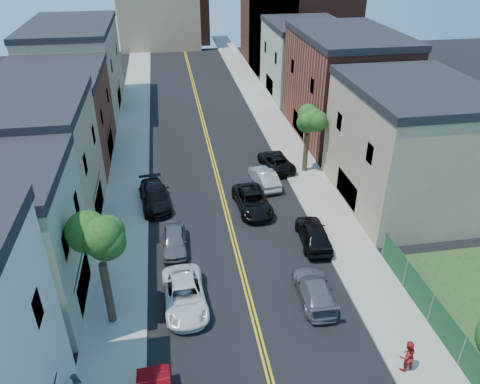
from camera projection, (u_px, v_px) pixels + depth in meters
name	position (u px, v px, depth m)	size (l,w,h in m)	color
sidewalk_left	(131.00, 139.00, 48.27)	(3.20, 100.00, 0.15)	gray
sidewalk_right	(278.00, 129.00, 50.50)	(3.20, 100.00, 0.15)	gray
curb_left	(148.00, 138.00, 48.51)	(0.30, 100.00, 0.15)	gray
curb_right	(263.00, 130.00, 50.25)	(0.30, 100.00, 0.15)	gray
bldg_left_tan_near	(27.00, 170.00, 32.37)	(9.00, 10.00, 9.00)	#998466
bldg_left_brick	(56.00, 121.00, 42.03)	(9.00, 12.00, 8.00)	brown
bldg_left_tan_far	(76.00, 71.00, 53.62)	(9.00, 16.00, 9.50)	#998466
bldg_right_tan	(407.00, 149.00, 35.47)	(9.00, 12.00, 9.00)	#998466
bldg_right_brick	(343.00, 88.00, 47.19)	(9.00, 14.00, 10.00)	brown
bldg_right_palegrn	(304.00, 61.00, 59.53)	(9.00, 12.00, 8.50)	gray
church	(293.00, 16.00, 71.24)	(16.20, 14.20, 22.60)	#4C2319
backdrop_left	(159.00, 13.00, 81.76)	(14.00, 8.00, 12.00)	#998466
backdrop_center	(181.00, 15.00, 86.25)	(10.00, 8.00, 10.00)	brown
fence_right	(446.00, 329.00, 24.14)	(0.04, 15.00, 1.90)	#143F1E
tree_left_mid	(96.00, 224.00, 22.80)	(5.20, 5.20, 9.29)	#35251A
tree_right_far	(309.00, 111.00, 39.12)	(4.40, 4.40, 8.03)	#35251A
white_pickup	(185.00, 295.00, 26.89)	(2.40, 5.20, 1.45)	silver
grey_car_left	(175.00, 241.00, 31.57)	(1.66, 4.13, 1.41)	#53565B
black_car_left	(154.00, 197.00, 36.60)	(2.12, 5.22, 1.52)	black
grey_car_right	(314.00, 290.00, 27.33)	(1.90, 4.67, 1.36)	#5B5E63
black_car_right	(314.00, 234.00, 32.12)	(1.90, 4.72, 1.61)	black
silver_car_right	(264.00, 178.00, 39.45)	(1.54, 4.41, 1.45)	#B1B3B9
dark_car_right_far	(276.00, 161.00, 42.30)	(2.31, 5.01, 1.39)	black
black_suv_lane	(252.00, 201.00, 36.06)	(2.41, 5.22, 1.45)	black
pedestrian_right	(407.00, 356.00, 22.68)	(0.88, 0.69, 1.82)	#B31F1B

